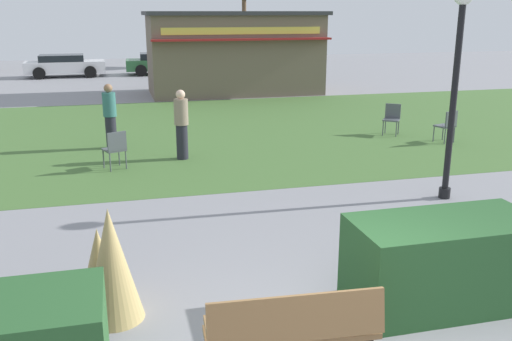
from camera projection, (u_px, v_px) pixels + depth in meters
name	position (u px, v px, depth m)	size (l,w,h in m)	color
lawn_patch	(191.00, 132.00, 16.72)	(36.00, 12.00, 0.01)	#446B33
park_bench	(293.00, 333.00, 5.41)	(1.73, 0.63, 0.95)	olive
hedge_right	(444.00, 262.00, 6.79)	(2.30, 1.10, 1.09)	#28562B
ornamental_grass_behind_left	(112.00, 264.00, 6.41)	(0.69, 0.69, 1.37)	tan
ornamental_grass_behind_right	(99.00, 265.00, 6.84)	(0.54, 0.54, 0.97)	tan
lamppost_mid	(457.00, 68.00, 10.15)	(0.36, 0.36, 3.94)	black
food_kiosk	(234.00, 52.00, 24.31)	(7.55, 4.04, 3.48)	#6B5B4C
cafe_chair_west	(448.00, 124.00, 15.21)	(0.56, 0.56, 0.89)	#4C5156
cafe_chair_east	(392.00, 117.00, 16.25)	(0.62, 0.62, 0.89)	#4C5156
cafe_chair_center	(115.00, 147.00, 12.62)	(0.58, 0.58, 0.89)	#4C5156
person_strolling	(110.00, 116.00, 14.52)	(0.34, 0.34, 1.69)	#23232D
person_standing	(181.00, 124.00, 13.45)	(0.34, 0.34, 1.69)	#23232D
parked_car_west_slot	(64.00, 65.00, 30.62)	(4.27, 2.19, 1.20)	silver
parked_car_center_slot	(163.00, 63.00, 31.90)	(4.27, 2.20, 1.20)	#2D6638
parked_car_east_slot	(241.00, 61.00, 32.98)	(4.22, 2.09, 1.20)	black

